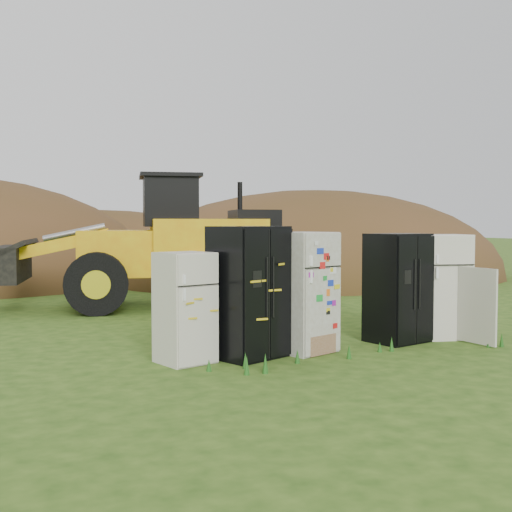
{
  "coord_description": "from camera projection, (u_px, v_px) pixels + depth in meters",
  "views": [
    {
      "loc": [
        -5.52,
        -8.86,
        2.06
      ],
      "look_at": [
        -0.35,
        2.0,
        1.43
      ],
      "focal_mm": 45.0,
      "sensor_mm": 36.0,
      "label": 1
    }
  ],
  "objects": [
    {
      "name": "dirt_mound_right",
      "position": [
        318.0,
        278.0,
        23.59
      ],
      "size": [
        15.08,
        11.06,
        6.48
      ],
      "primitive_type": "ellipsoid",
      "color": "#483517",
      "rests_on": "ground"
    },
    {
      "name": "wheel_loader",
      "position": [
        136.0,
        241.0,
        15.37
      ],
      "size": [
        7.1,
        4.22,
        3.22
      ],
      "primitive_type": null,
      "rotation": [
        0.0,
        0.0,
        -0.24
      ],
      "color": "yellow",
      "rests_on": "ground"
    },
    {
      "name": "dirt_mound_back",
      "position": [
        96.0,
        271.0,
        27.1
      ],
      "size": [
        15.32,
        10.21,
        5.19
      ],
      "primitive_type": "ellipsoid",
      "color": "#483517",
      "rests_on": "ground"
    },
    {
      "name": "ground",
      "position": [
        328.0,
        348.0,
        10.47
      ],
      "size": [
        120.0,
        120.0,
        0.0
      ],
      "primitive_type": "plane",
      "color": "#284813",
      "rests_on": "ground"
    },
    {
      "name": "fridge_black_right",
      "position": [
        397.0,
        288.0,
        11.02
      ],
      "size": [
        1.06,
        0.94,
        1.87
      ],
      "primitive_type": null,
      "rotation": [
        0.0,
        0.0,
        0.19
      ],
      "color": "black",
      "rests_on": "ground"
    },
    {
      "name": "fridge_leftmost",
      "position": [
        185.0,
        308.0,
        9.38
      ],
      "size": [
        0.86,
        0.84,
        1.62
      ],
      "primitive_type": null,
      "rotation": [
        0.0,
        0.0,
        0.24
      ],
      "color": "silver",
      "rests_on": "ground"
    },
    {
      "name": "fridge_open_door",
      "position": [
        442.0,
        286.0,
        11.42
      ],
      "size": [
        1.01,
        0.97,
        1.84
      ],
      "primitive_type": null,
      "rotation": [
        0.0,
        0.0,
        -0.27
      ],
      "color": "silver",
      "rests_on": "ground"
    },
    {
      "name": "fridge_black_side",
      "position": [
        249.0,
        292.0,
        9.75
      ],
      "size": [
        1.26,
        1.12,
        2.0
      ],
      "primitive_type": null,
      "rotation": [
        0.0,
        0.0,
        0.34
      ],
      "color": "black",
      "rests_on": "ground"
    },
    {
      "name": "fridge_sticker",
      "position": [
        303.0,
        292.0,
        10.17
      ],
      "size": [
        1.05,
        1.0,
        1.9
      ],
      "primitive_type": null,
      "rotation": [
        0.0,
        0.0,
        0.31
      ],
      "color": "silver",
      "rests_on": "ground"
    }
  ]
}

